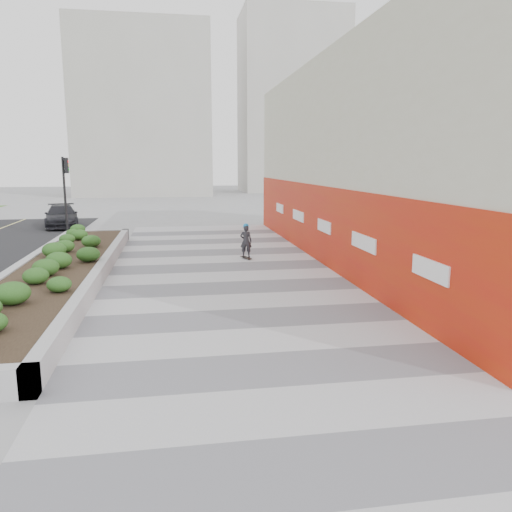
# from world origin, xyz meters

# --- Properties ---
(ground) EXTENTS (160.00, 160.00, 0.00)m
(ground) POSITION_xyz_m (0.00, 0.00, 0.00)
(ground) COLOR gray
(ground) RESTS_ON ground
(walkway) EXTENTS (8.00, 36.00, 0.01)m
(walkway) POSITION_xyz_m (0.00, 3.00, 0.01)
(walkway) COLOR #A8A8AD
(walkway) RESTS_ON ground
(building) EXTENTS (6.04, 24.08, 8.00)m
(building) POSITION_xyz_m (6.98, 8.98, 3.98)
(building) COLOR beige
(building) RESTS_ON ground
(planter) EXTENTS (3.00, 18.00, 0.90)m
(planter) POSITION_xyz_m (-5.50, 7.00, 0.42)
(planter) COLOR #9E9EA0
(planter) RESTS_ON ground
(traffic_signal_near) EXTENTS (0.33, 0.28, 4.20)m
(traffic_signal_near) POSITION_xyz_m (-7.23, 17.50, 2.76)
(traffic_signal_near) COLOR black
(traffic_signal_near) RESTS_ON ground
(distant_bldg_north_l) EXTENTS (16.00, 12.00, 20.00)m
(distant_bldg_north_l) POSITION_xyz_m (-5.00, 55.00, 10.00)
(distant_bldg_north_l) COLOR #ADAAA3
(distant_bldg_north_l) RESTS_ON ground
(distant_bldg_north_r) EXTENTS (14.00, 10.00, 24.00)m
(distant_bldg_north_r) POSITION_xyz_m (15.00, 60.00, 12.00)
(distant_bldg_north_r) COLOR #ADAAA3
(distant_bldg_north_r) RESTS_ON ground
(manhole_cover) EXTENTS (0.44, 0.44, 0.01)m
(manhole_cover) POSITION_xyz_m (0.50, 3.00, 0.00)
(manhole_cover) COLOR #595654
(manhole_cover) RESTS_ON ground
(skateboarder) EXTENTS (0.55, 0.75, 1.47)m
(skateboarder) POSITION_xyz_m (1.18, 9.72, 0.74)
(skateboarder) COLOR beige
(skateboarder) RESTS_ON ground
(car_dark) EXTENTS (2.75, 4.90, 1.34)m
(car_dark) POSITION_xyz_m (-8.50, 22.00, 0.67)
(car_dark) COLOR black
(car_dark) RESTS_ON ground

